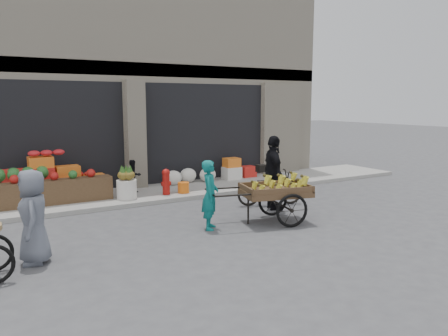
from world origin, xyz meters
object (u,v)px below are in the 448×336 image
pineapple_bin (127,189)px  orange_bucket (183,188)px  bicycle (270,188)px  cyclist (273,173)px  fire_hydrant (166,181)px  seated_person (133,176)px  vendor_grey (33,217)px  vendor_woman (210,195)px  banana_cart (273,189)px

pineapple_bin → orange_bucket: size_ratio=1.62×
bicycle → cyclist: bearing=172.5°
orange_bucket → pineapple_bin: bearing=176.4°
fire_hydrant → cyclist: (1.82, -2.44, 0.41)m
seated_person → vendor_grey: (-3.09, -4.04, 0.20)m
orange_bucket → vendor_grey: 5.46m
orange_bucket → cyclist: size_ratio=0.17×
pineapple_bin → vendor_woman: vendor_woman is taller
seated_person → vendor_woman: bearing=-94.7°
vendor_grey → fire_hydrant: bearing=139.8°
orange_bucket → banana_cart: 3.43m
vendor_woman → cyclist: (2.17, 0.70, 0.19)m
orange_bucket → bicycle: bicycle is taller
seated_person → vendor_woman: size_ratio=0.64×
vendor_grey → vendor_woman: bearing=102.0°
pineapple_bin → vendor_grey: size_ratio=0.33×
pineapple_bin → fire_hydrant: (1.10, -0.05, 0.13)m
seated_person → bicycle: seated_person is taller
vendor_woman → vendor_grey: 3.45m
banana_cart → vendor_woman: (-1.45, 0.24, -0.02)m
bicycle → seated_person: bearing=64.3°
fire_hydrant → cyclist: bearing=-53.3°
vendor_grey → orange_bucket: bearing=135.9°
fire_hydrant → bicycle: size_ratio=0.41×
seated_person → bicycle: 3.83m
banana_cart → vendor_woman: vendor_woman is taller
orange_bucket → seated_person: bearing=149.7°
seated_person → cyclist: 4.00m
fire_hydrant → vendor_woman: bearing=-96.3°
vendor_grey → cyclist: size_ratio=0.86×
cyclist → vendor_grey: bearing=118.6°
fire_hydrant → banana_cart: (1.11, -3.39, 0.24)m
fire_hydrant → banana_cart: 3.58m
bicycle → vendor_grey: bearing=122.1°
pineapple_bin → bicycle: size_ratio=0.30×
vendor_woman → bicycle: size_ratio=0.85×
fire_hydrant → seated_person: size_ratio=0.76×
vendor_woman → banana_cart: bearing=-66.0°
fire_hydrant → bicycle: (2.02, -2.04, -0.05)m
pineapple_bin → cyclist: 3.88m
pineapple_bin → vendor_woman: (0.75, -3.20, 0.36)m
fire_hydrant → vendor_grey: vendor_grey is taller
seated_person → pineapple_bin: bearing=-133.7°
cyclist → orange_bucket: bearing=47.9°
pineapple_bin → fire_hydrant: bearing=-2.6°
banana_cart → bicycle: size_ratio=1.52×
seated_person → cyclist: bearing=-60.9°
orange_bucket → banana_cart: (0.61, -3.34, 0.48)m
pineapple_bin → vendor_woman: size_ratio=0.36×
fire_hydrant → banana_cart: size_ratio=0.27×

